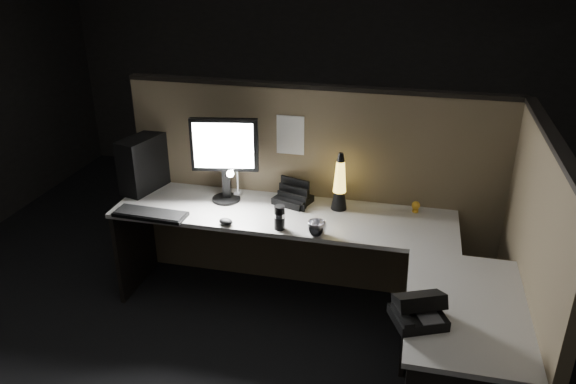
% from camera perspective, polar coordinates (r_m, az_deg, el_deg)
% --- Properties ---
extents(floor, '(6.00, 6.00, 0.00)m').
position_cam_1_polar(floor, '(3.67, -0.42, -16.79)').
color(floor, black).
rests_on(floor, ground).
extents(room_shell, '(6.00, 6.00, 6.00)m').
position_cam_1_polar(room_shell, '(2.87, -0.52, 8.29)').
color(room_shell, silver).
rests_on(room_shell, ground).
extents(partition_back, '(2.66, 0.06, 1.50)m').
position_cam_1_polar(partition_back, '(4.03, 2.65, 0.00)').
color(partition_back, brown).
rests_on(partition_back, ground).
extents(partition_right, '(0.06, 1.66, 1.50)m').
position_cam_1_polar(partition_right, '(3.31, 23.22, -8.05)').
color(partition_right, brown).
rests_on(partition_right, ground).
extents(desk, '(2.60, 1.60, 0.73)m').
position_cam_1_polar(desk, '(3.49, 3.42, -7.34)').
color(desk, beige).
rests_on(desk, ground).
extents(pc_tower, '(0.26, 0.41, 0.40)m').
position_cam_1_polar(pc_tower, '(4.18, -14.46, 2.83)').
color(pc_tower, black).
rests_on(pc_tower, desk).
extents(monitor, '(0.46, 0.20, 0.59)m').
position_cam_1_polar(monitor, '(3.84, -6.47, 4.08)').
color(monitor, black).
rests_on(monitor, desk).
extents(keyboard, '(0.49, 0.18, 0.02)m').
position_cam_1_polar(keyboard, '(3.83, -13.79, -2.21)').
color(keyboard, black).
rests_on(keyboard, desk).
extents(mouse, '(0.12, 0.10, 0.04)m').
position_cam_1_polar(mouse, '(3.64, -6.33, -3.00)').
color(mouse, black).
rests_on(mouse, desk).
extents(clip_lamp, '(0.05, 0.20, 0.26)m').
position_cam_1_polar(clip_lamp, '(3.90, -5.51, 1.14)').
color(clip_lamp, silver).
rests_on(clip_lamp, desk).
extents(organizer, '(0.28, 0.27, 0.17)m').
position_cam_1_polar(organizer, '(3.90, 0.52, -0.51)').
color(organizer, black).
rests_on(organizer, desk).
extents(lava_lamp, '(0.11, 0.11, 0.40)m').
position_cam_1_polar(lava_lamp, '(3.77, 5.27, 0.61)').
color(lava_lamp, black).
rests_on(lava_lamp, desk).
extents(travel_mug, '(0.07, 0.07, 0.16)m').
position_cam_1_polar(travel_mug, '(3.53, -0.87, -2.61)').
color(travel_mug, black).
rests_on(travel_mug, desk).
extents(steel_mug, '(0.16, 0.16, 0.10)m').
position_cam_1_polar(steel_mug, '(3.47, 2.92, -3.74)').
color(steel_mug, silver).
rests_on(steel_mug, desk).
extents(figurine, '(0.06, 0.06, 0.06)m').
position_cam_1_polar(figurine, '(3.86, 12.86, -1.33)').
color(figurine, gold).
rests_on(figurine, desk).
extents(pinned_paper, '(0.19, 0.00, 0.28)m').
position_cam_1_polar(pinned_paper, '(3.87, 0.24, 5.80)').
color(pinned_paper, white).
rests_on(pinned_paper, partition_back).
extents(desk_phone, '(0.30, 0.30, 0.14)m').
position_cam_1_polar(desk_phone, '(2.83, 13.04, -11.64)').
color(desk_phone, black).
rests_on(desk_phone, desk).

